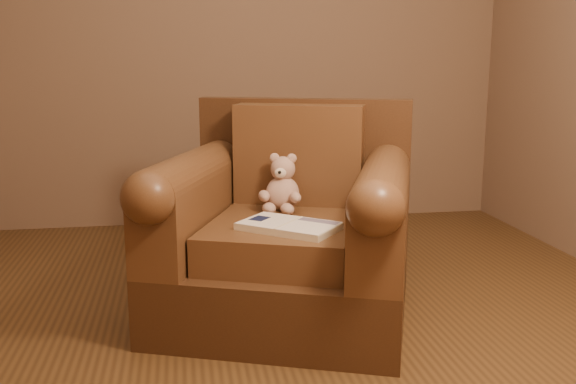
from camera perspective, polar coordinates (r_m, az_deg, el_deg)
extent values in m
plane|color=brown|center=(3.01, -1.44, -11.86)|extent=(4.00, 4.00, 0.00)
cube|color=#7E624D|center=(4.75, -5.05, 13.45)|extent=(4.00, 0.02, 2.70)
cube|color=#422816|center=(3.09, -0.17, -8.13)|extent=(1.42, 1.39, 0.31)
cube|color=#422816|center=(3.41, 1.42, 2.51)|extent=(1.08, 0.50, 0.69)
cube|color=brown|center=(2.96, -0.39, -4.12)|extent=(0.88, 0.96, 0.17)
cube|color=brown|center=(3.26, 0.98, 3.37)|extent=(0.67, 0.40, 0.50)
cube|color=brown|center=(3.06, -8.61, -1.91)|extent=(0.55, 0.96, 0.36)
cube|color=brown|center=(2.88, 8.33, -2.74)|extent=(0.55, 0.96, 0.36)
cylinder|color=brown|center=(3.02, -8.72, 1.38)|extent=(0.55, 0.96, 0.22)
cylinder|color=brown|center=(2.84, 8.43, 0.74)|extent=(0.55, 0.96, 0.22)
ellipsoid|color=tan|center=(3.13, -0.49, -0.16)|extent=(0.17, 0.15, 0.17)
sphere|color=tan|center=(3.12, -0.45, 2.08)|extent=(0.12, 0.12, 0.12)
ellipsoid|color=tan|center=(3.13, -1.20, 3.04)|extent=(0.05, 0.03, 0.05)
ellipsoid|color=tan|center=(3.11, 0.33, 3.00)|extent=(0.05, 0.03, 0.05)
ellipsoid|color=beige|center=(3.07, -0.68, 1.70)|extent=(0.06, 0.04, 0.05)
sphere|color=black|center=(3.05, -0.75, 1.76)|extent=(0.02, 0.02, 0.02)
ellipsoid|color=tan|center=(3.08, -2.15, -0.36)|extent=(0.06, 0.11, 0.06)
ellipsoid|color=tan|center=(3.05, 0.65, -0.48)|extent=(0.06, 0.11, 0.06)
ellipsoid|color=tan|center=(3.06, -1.70, -1.46)|extent=(0.07, 0.11, 0.06)
ellipsoid|color=tan|center=(3.04, -0.06, -1.54)|extent=(0.07, 0.11, 0.06)
cube|color=beige|center=(2.78, 0.07, -3.08)|extent=(0.47, 0.45, 0.03)
cube|color=white|center=(2.83, -1.75, -2.51)|extent=(0.31, 0.32, 0.00)
cube|color=white|center=(2.73, 1.94, -3.03)|extent=(0.31, 0.32, 0.00)
cube|color=beige|center=(2.78, 0.07, -2.74)|extent=(0.16, 0.20, 0.00)
cube|color=#0F1638|center=(2.85, -2.54, -2.36)|extent=(0.11, 0.11, 0.00)
cube|color=slate|center=(2.80, 2.76, -2.59)|extent=(0.18, 0.16, 0.00)
cylinder|color=gold|center=(3.86, 6.01, -6.33)|extent=(0.32, 0.32, 0.02)
cylinder|color=gold|center=(3.78, 6.10, -2.44)|extent=(0.03, 0.03, 0.52)
cylinder|color=gold|center=(3.73, 6.19, 1.63)|extent=(0.40, 0.40, 0.02)
cylinder|color=gold|center=(3.73, 6.19, 1.43)|extent=(0.03, 0.03, 0.02)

